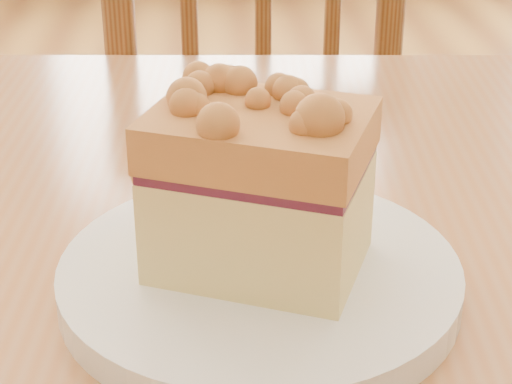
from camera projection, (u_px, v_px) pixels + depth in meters
cafe_table_main at (30, 373)px, 0.61m from camera, size 1.19×0.83×0.75m
cafe_chair_main at (223, 185)px, 1.27m from camera, size 0.53×0.53×0.93m
plate at (259, 278)px, 0.51m from camera, size 0.23×0.23×0.02m
cake_slice at (259, 177)px, 0.48m from camera, size 0.14×0.12×0.11m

